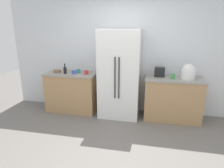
{
  "coord_description": "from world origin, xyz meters",
  "views": [
    {
      "loc": [
        0.62,
        -2.65,
        1.92
      ],
      "look_at": [
        -0.02,
        0.43,
        1.0
      ],
      "focal_mm": 31.64,
      "sensor_mm": 36.0,
      "label": 1
    }
  ],
  "objects_px": {
    "rice_cooker": "(188,72)",
    "bottle_a": "(65,70)",
    "refrigerator": "(120,74)",
    "cup_a": "(79,71)",
    "cup_b": "(173,76)",
    "bowl_a": "(57,71)",
    "cup_c": "(74,72)",
    "toaster": "(160,72)",
    "cup_d": "(86,72)"
  },
  "relations": [
    {
      "from": "rice_cooker",
      "to": "cup_a",
      "type": "relative_size",
      "value": 3.26
    },
    {
      "from": "cup_b",
      "to": "cup_d",
      "type": "height_order",
      "value": "cup_b"
    },
    {
      "from": "rice_cooker",
      "to": "bowl_a",
      "type": "height_order",
      "value": "rice_cooker"
    },
    {
      "from": "toaster",
      "to": "bottle_a",
      "type": "xyz_separation_m",
      "value": [
        -2.04,
        -0.15,
        -0.02
      ]
    },
    {
      "from": "cup_d",
      "to": "bowl_a",
      "type": "height_order",
      "value": "cup_d"
    },
    {
      "from": "refrigerator",
      "to": "bowl_a",
      "type": "height_order",
      "value": "refrigerator"
    },
    {
      "from": "refrigerator",
      "to": "bottle_a",
      "type": "distance_m",
      "value": 1.22
    },
    {
      "from": "cup_b",
      "to": "bottle_a",
      "type": "bearing_deg",
      "value": -179.86
    },
    {
      "from": "refrigerator",
      "to": "cup_c",
      "type": "distance_m",
      "value": 1.02
    },
    {
      "from": "cup_b",
      "to": "cup_d",
      "type": "xyz_separation_m",
      "value": [
        -1.82,
        0.04,
        -0.01
      ]
    },
    {
      "from": "refrigerator",
      "to": "cup_d",
      "type": "bearing_deg",
      "value": -178.46
    },
    {
      "from": "cup_b",
      "to": "bowl_a",
      "type": "distance_m",
      "value": 2.53
    },
    {
      "from": "rice_cooker",
      "to": "cup_c",
      "type": "relative_size",
      "value": 3.35
    },
    {
      "from": "cup_b",
      "to": "bowl_a",
      "type": "height_order",
      "value": "cup_b"
    },
    {
      "from": "toaster",
      "to": "cup_a",
      "type": "distance_m",
      "value": 1.78
    },
    {
      "from": "toaster",
      "to": "bottle_a",
      "type": "bearing_deg",
      "value": -175.76
    },
    {
      "from": "toaster",
      "to": "cup_d",
      "type": "relative_size",
      "value": 2.26
    },
    {
      "from": "cup_c",
      "to": "cup_d",
      "type": "height_order",
      "value": "cup_d"
    },
    {
      "from": "rice_cooker",
      "to": "cup_c",
      "type": "distance_m",
      "value": 2.4
    },
    {
      "from": "rice_cooker",
      "to": "toaster",
      "type": "bearing_deg",
      "value": 171.02
    },
    {
      "from": "cup_b",
      "to": "bowl_a",
      "type": "relative_size",
      "value": 0.65
    },
    {
      "from": "cup_a",
      "to": "cup_c",
      "type": "distance_m",
      "value": 0.13
    },
    {
      "from": "toaster",
      "to": "cup_c",
      "type": "distance_m",
      "value": 1.85
    },
    {
      "from": "rice_cooker",
      "to": "cup_c",
      "type": "bearing_deg",
      "value": -178.94
    },
    {
      "from": "refrigerator",
      "to": "rice_cooker",
      "type": "height_order",
      "value": "refrigerator"
    },
    {
      "from": "refrigerator",
      "to": "toaster",
      "type": "bearing_deg",
      "value": 6.0
    },
    {
      "from": "cup_a",
      "to": "rice_cooker",
      "type": "bearing_deg",
      "value": -1.66
    },
    {
      "from": "rice_cooker",
      "to": "bottle_a",
      "type": "xyz_separation_m",
      "value": [
        -2.59,
        -0.06,
        -0.06
      ]
    },
    {
      "from": "cup_d",
      "to": "bowl_a",
      "type": "relative_size",
      "value": 0.57
    },
    {
      "from": "bottle_a",
      "to": "cup_c",
      "type": "xyz_separation_m",
      "value": [
        0.2,
        0.02,
        -0.04
      ]
    },
    {
      "from": "rice_cooker",
      "to": "cup_c",
      "type": "xyz_separation_m",
      "value": [
        -2.4,
        -0.04,
        -0.1
      ]
    },
    {
      "from": "toaster",
      "to": "bowl_a",
      "type": "distance_m",
      "value": 2.27
    },
    {
      "from": "toaster",
      "to": "bottle_a",
      "type": "relative_size",
      "value": 0.93
    },
    {
      "from": "toaster",
      "to": "cup_c",
      "type": "xyz_separation_m",
      "value": [
        -1.85,
        -0.13,
        -0.06
      ]
    },
    {
      "from": "refrigerator",
      "to": "cup_a",
      "type": "xyz_separation_m",
      "value": [
        -0.95,
        0.07,
        0.02
      ]
    },
    {
      "from": "bowl_a",
      "to": "toaster",
      "type": "bearing_deg",
      "value": 2.06
    },
    {
      "from": "refrigerator",
      "to": "bottle_a",
      "type": "height_order",
      "value": "refrigerator"
    },
    {
      "from": "rice_cooker",
      "to": "bottle_a",
      "type": "height_order",
      "value": "rice_cooker"
    },
    {
      "from": "cup_b",
      "to": "cup_c",
      "type": "height_order",
      "value": "cup_b"
    },
    {
      "from": "cup_a",
      "to": "cup_d",
      "type": "relative_size",
      "value": 1.02
    },
    {
      "from": "bowl_a",
      "to": "cup_d",
      "type": "bearing_deg",
      "value": -2.04
    },
    {
      "from": "bottle_a",
      "to": "rice_cooker",
      "type": "bearing_deg",
      "value": 1.42
    },
    {
      "from": "cup_a",
      "to": "bowl_a",
      "type": "distance_m",
      "value": 0.49
    },
    {
      "from": "rice_cooker",
      "to": "cup_a",
      "type": "xyz_separation_m",
      "value": [
        -2.33,
        0.07,
        -0.1
      ]
    },
    {
      "from": "toaster",
      "to": "bottle_a",
      "type": "height_order",
      "value": "bottle_a"
    },
    {
      "from": "refrigerator",
      "to": "rice_cooker",
      "type": "bearing_deg",
      "value": -0.01
    },
    {
      "from": "bottle_a",
      "to": "cup_c",
      "type": "distance_m",
      "value": 0.2
    },
    {
      "from": "cup_a",
      "to": "toaster",
      "type": "bearing_deg",
      "value": 0.63
    },
    {
      "from": "refrigerator",
      "to": "cup_c",
      "type": "relative_size",
      "value": 20.51
    },
    {
      "from": "cup_b",
      "to": "cup_c",
      "type": "relative_size",
      "value": 1.17
    }
  ]
}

